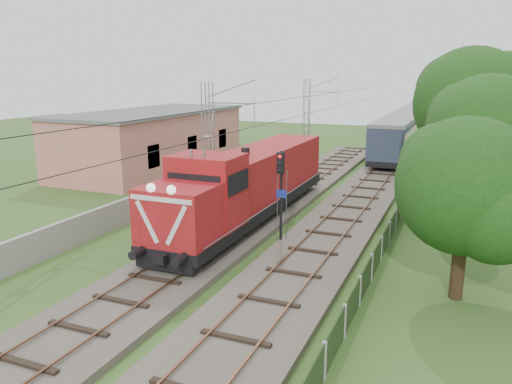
% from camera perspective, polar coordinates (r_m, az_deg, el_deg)
% --- Properties ---
extents(ground, '(140.00, 140.00, 0.00)m').
position_cam_1_polar(ground, '(19.92, -13.99, -12.14)').
color(ground, '#335620').
rests_on(ground, ground).
extents(track_main, '(4.20, 70.00, 0.45)m').
position_cam_1_polar(track_main, '(25.35, -4.58, -5.70)').
color(track_main, '#6B6054').
rests_on(track_main, ground).
extents(track_side, '(4.20, 80.00, 0.45)m').
position_cam_1_polar(track_side, '(35.76, 12.27, -0.30)').
color(track_side, '#6B6054').
rests_on(track_side, ground).
extents(catenary, '(3.31, 70.00, 8.00)m').
position_cam_1_polar(catenary, '(30.08, -5.38, 4.91)').
color(catenary, gray).
rests_on(catenary, ground).
extents(boundary_wall, '(0.25, 40.00, 1.50)m').
position_cam_1_polar(boundary_wall, '(32.51, -10.80, -0.57)').
color(boundary_wall, '#9E9E99').
rests_on(boundary_wall, ground).
extents(station_building, '(8.40, 20.40, 5.22)m').
position_cam_1_polar(station_building, '(46.65, -11.58, 5.94)').
color(station_building, '#BC7265').
rests_on(station_building, ground).
extents(fence, '(0.12, 32.00, 1.20)m').
position_cam_1_polar(fence, '(19.20, 11.73, -11.04)').
color(fence, black).
rests_on(fence, ground).
extents(locomotive, '(3.22, 18.38, 4.67)m').
position_cam_1_polar(locomotive, '(28.44, -0.78, 1.04)').
color(locomotive, black).
rests_on(locomotive, ground).
extents(coach_rake, '(3.14, 70.05, 3.63)m').
position_cam_1_polar(coach_rake, '(77.94, 18.31, 8.39)').
color(coach_rake, black).
rests_on(coach_rake, ground).
extents(signal_post, '(0.53, 0.41, 4.81)m').
position_cam_1_polar(signal_post, '(24.44, 2.86, 1.21)').
color(signal_post, black).
rests_on(signal_post, ground).
extents(tree_a, '(5.40, 5.15, 7.00)m').
position_cam_1_polar(tree_a, '(19.83, 23.06, 0.42)').
color(tree_a, '#3C2518').
rests_on(tree_a, ground).
extents(tree_b, '(6.55, 6.24, 8.49)m').
position_cam_1_polar(tree_b, '(28.81, 25.00, 5.85)').
color(tree_b, '#3C2518').
rests_on(tree_b, ground).
extents(tree_c, '(7.93, 7.55, 10.28)m').
position_cam_1_polar(tree_c, '(37.05, 23.46, 9.14)').
color(tree_c, '#3C2518').
rests_on(tree_c, ground).
extents(tree_d, '(8.10, 7.72, 10.50)m').
position_cam_1_polar(tree_d, '(52.14, 26.54, 9.91)').
color(tree_d, '#3C2518').
rests_on(tree_d, ground).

